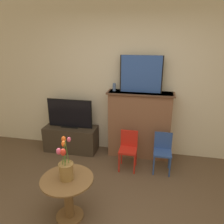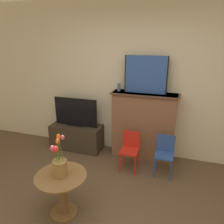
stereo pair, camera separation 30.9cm
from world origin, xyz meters
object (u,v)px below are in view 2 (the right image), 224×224
at_px(chair_blue, 165,152).
at_px(painting, 146,75).
at_px(vase_tulips, 60,164).
at_px(chair_red, 130,148).
at_px(tv_monitor, 76,113).

bearing_deg(chair_blue, painting, 135.20).
relative_size(painting, vase_tulips, 1.40).
distance_m(chair_red, vase_tulips, 1.37).
bearing_deg(vase_tulips, painting, 67.97).
height_order(painting, tv_monitor, painting).
xyz_separation_m(chair_red, chair_blue, (0.55, 0.03, 0.00)).
height_order(painting, vase_tulips, painting).
bearing_deg(painting, chair_red, -104.90).
distance_m(painting, chair_blue, 1.27).
bearing_deg(chair_blue, tv_monitor, 168.40).
relative_size(chair_blue, vase_tulips, 1.27).
bearing_deg(painting, tv_monitor, -176.63).
xyz_separation_m(painting, vase_tulips, (-0.67, -1.66, -0.80)).
height_order(chair_red, vase_tulips, vase_tulips).
distance_m(painting, chair_red, 1.22).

